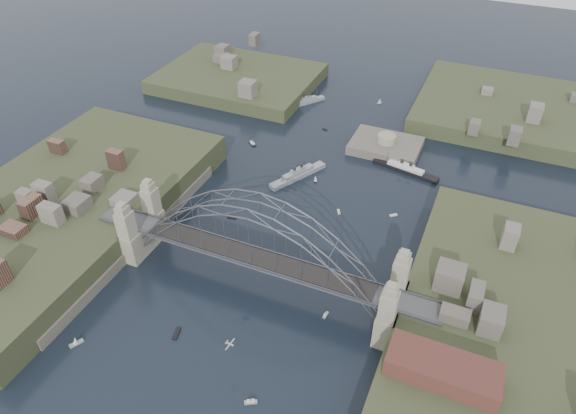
{
  "coord_description": "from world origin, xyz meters",
  "views": [
    {
      "loc": [
        40.47,
        -75.51,
        90.08
      ],
      "look_at": [
        0.0,
        18.0,
        10.0
      ],
      "focal_mm": 32.48,
      "sensor_mm": 36.0,
      "label": 1
    }
  ],
  "objects_px": {
    "bridge": "(256,245)",
    "wharf_shed": "(443,369)",
    "naval_cruiser_near": "(298,175)",
    "ocean_liner": "(405,169)",
    "fort_island": "(385,151)",
    "naval_cruiser_far": "(306,101)"
  },
  "relations": [
    {
      "from": "fort_island",
      "to": "naval_cruiser_far",
      "type": "distance_m",
      "value": 41.11
    },
    {
      "from": "naval_cruiser_near",
      "to": "ocean_liner",
      "type": "xyz_separation_m",
      "value": [
        29.02,
        15.94,
        -0.14
      ]
    },
    {
      "from": "ocean_liner",
      "to": "naval_cruiser_near",
      "type": "bearing_deg",
      "value": -151.23
    },
    {
      "from": "wharf_shed",
      "to": "ocean_liner",
      "type": "distance_m",
      "value": 78.14
    },
    {
      "from": "fort_island",
      "to": "wharf_shed",
      "type": "xyz_separation_m",
      "value": [
        32.0,
        -84.0,
        10.34
      ]
    },
    {
      "from": "bridge",
      "to": "naval_cruiser_near",
      "type": "distance_m",
      "value": 46.31
    },
    {
      "from": "wharf_shed",
      "to": "naval_cruiser_near",
      "type": "relative_size",
      "value": 1.05
    },
    {
      "from": "naval_cruiser_far",
      "to": "ocean_liner",
      "type": "bearing_deg",
      "value": -33.91
    },
    {
      "from": "wharf_shed",
      "to": "naval_cruiser_far",
      "type": "bearing_deg",
      "value": 123.06
    },
    {
      "from": "fort_island",
      "to": "bridge",
      "type": "bearing_deg",
      "value": -99.73
    },
    {
      "from": "wharf_shed",
      "to": "naval_cruiser_near",
      "type": "distance_m",
      "value": 78.59
    },
    {
      "from": "bridge",
      "to": "ocean_liner",
      "type": "bearing_deg",
      "value": 70.78
    },
    {
      "from": "fort_island",
      "to": "naval_cruiser_near",
      "type": "height_order",
      "value": "naval_cruiser_near"
    },
    {
      "from": "fort_island",
      "to": "ocean_liner",
      "type": "relative_size",
      "value": 1.04
    },
    {
      "from": "wharf_shed",
      "to": "ocean_liner",
      "type": "relative_size",
      "value": 0.95
    },
    {
      "from": "bridge",
      "to": "ocean_liner",
      "type": "height_order",
      "value": "bridge"
    },
    {
      "from": "fort_island",
      "to": "naval_cruiser_far",
      "type": "xyz_separation_m",
      "value": [
        -35.8,
        20.18,
        1.15
      ]
    },
    {
      "from": "wharf_shed",
      "to": "naval_cruiser_far",
      "type": "height_order",
      "value": "wharf_shed"
    },
    {
      "from": "bridge",
      "to": "wharf_shed",
      "type": "bearing_deg",
      "value": -17.65
    },
    {
      "from": "fort_island",
      "to": "wharf_shed",
      "type": "relative_size",
      "value": 1.1
    },
    {
      "from": "naval_cruiser_near",
      "to": "naval_cruiser_far",
      "type": "height_order",
      "value": "naval_cruiser_near"
    },
    {
      "from": "wharf_shed",
      "to": "naval_cruiser_far",
      "type": "distance_m",
      "value": 124.64
    }
  ]
}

